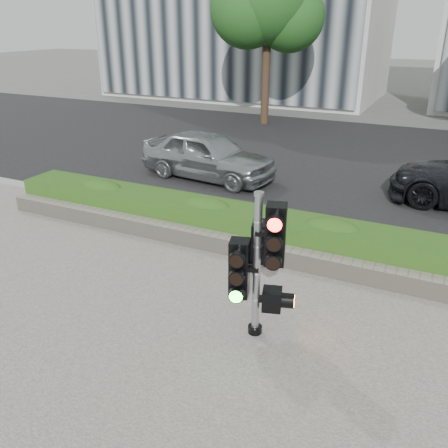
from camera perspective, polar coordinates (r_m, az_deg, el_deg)
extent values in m
plane|color=#51514C|center=(7.91, -2.93, -9.68)|extent=(120.00, 120.00, 0.00)
cube|color=#9E9389|center=(6.30, -14.55, -20.48)|extent=(16.00, 11.00, 0.03)
cube|color=black|center=(16.69, 13.76, 7.67)|extent=(60.00, 13.00, 0.02)
cube|color=gray|center=(10.42, 5.33, -0.87)|extent=(60.00, 0.25, 0.12)
cube|color=gray|center=(9.30, 2.62, -2.91)|extent=(12.00, 0.32, 0.34)
cube|color=#498027|center=(9.78, 4.15, -0.50)|extent=(12.00, 1.00, 0.68)
cylinder|color=black|center=(21.85, 5.03, 17.13)|extent=(0.36, 0.36, 4.03)
sphere|color=#154A1B|center=(21.78, 7.95, 23.45)|extent=(2.88, 2.88, 2.88)
sphere|color=#154A1B|center=(21.60, 2.90, 24.39)|extent=(3.17, 3.17, 3.17)
cylinder|color=black|center=(7.22, 3.74, -12.51)|extent=(0.21, 0.21, 0.11)
cylinder|color=gray|center=(6.67, 3.96, -5.34)|extent=(0.11, 0.11, 2.16)
cylinder|color=gray|center=(6.22, 4.24, 3.63)|extent=(0.14, 0.14, 0.05)
cube|color=#FF1107|center=(6.38, 6.23, -1.27)|extent=(0.34, 0.34, 0.86)
cube|color=#14E51E|center=(6.67, 1.86, -5.34)|extent=(0.34, 0.34, 0.86)
cube|color=black|center=(6.75, 4.52, -2.23)|extent=(0.34, 0.34, 0.59)
cube|color=orange|center=(6.94, 5.80, -8.99)|extent=(0.34, 0.34, 0.32)
imported|color=#9EA1A5|center=(13.92, -1.96, 8.27)|extent=(4.20, 2.09, 1.38)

